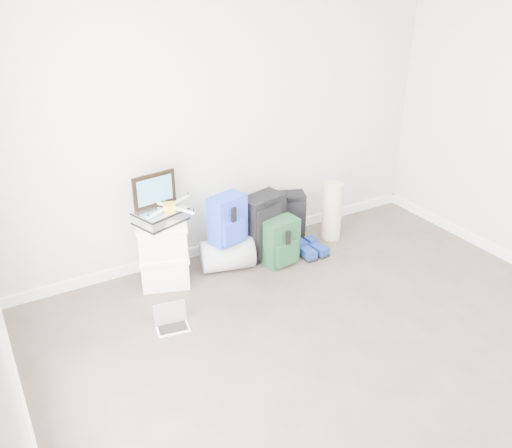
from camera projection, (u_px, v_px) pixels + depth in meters
ground at (398, 398)px, 3.72m from camera, size 5.00×5.00×0.00m
room_envelope at (433, 161)px, 2.96m from camera, size 4.52×5.02×2.71m
boxes_stack at (164, 253)px, 4.88m from camera, size 0.53×0.48×0.63m
briefcase at (160, 216)px, 4.71m from camera, size 0.48×0.42×0.12m
painting at (154, 190)px, 4.70m from camera, size 0.40×0.08×0.30m
drone at (169, 206)px, 4.70m from camera, size 0.50×0.50×0.05m
duffel_bag at (227, 254)px, 5.18m from camera, size 0.56×0.42×0.31m
blue_backpack at (228, 220)px, 4.99m from camera, size 0.37×0.31×0.46m
large_suitcase at (263, 226)px, 5.33m from camera, size 0.46×0.35×0.65m
green_backpack at (281, 243)px, 5.24m from camera, size 0.35×0.28×0.47m
carry_on at (288, 217)px, 5.63m from camera, size 0.39×0.32×0.54m
shoes at (310, 250)px, 5.47m from camera, size 0.27×0.31×0.10m
rolled_rug at (332, 211)px, 5.68m from camera, size 0.20×0.20×0.62m
laptop at (172, 322)px, 4.41m from camera, size 0.29×0.23×0.19m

